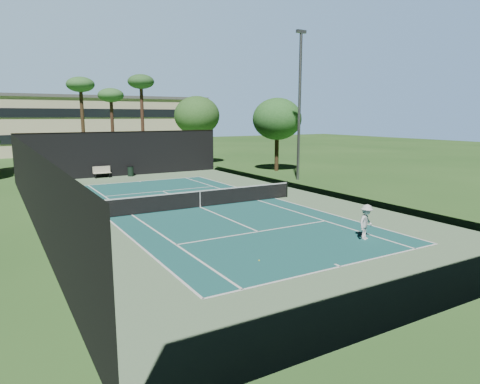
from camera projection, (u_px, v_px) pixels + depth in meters
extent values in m
plane|color=#2D5A22|center=(200.00, 207.00, 25.49)|extent=(160.00, 160.00, 0.00)
cube|color=#668B61|center=(200.00, 207.00, 25.49)|extent=(18.00, 32.00, 0.01)
cube|color=#1C5B58|center=(200.00, 207.00, 25.49)|extent=(10.97, 23.77, 0.01)
cube|color=white|center=(341.00, 266.00, 15.39)|extent=(10.97, 0.10, 0.01)
cube|color=white|center=(139.00, 181.00, 35.58)|extent=(10.97, 0.10, 0.01)
cube|color=white|center=(258.00, 232.00, 20.05)|extent=(8.23, 0.10, 0.01)
cube|color=white|center=(163.00, 191.00, 30.92)|extent=(8.23, 0.10, 0.01)
cube|color=white|center=(107.00, 218.00, 22.76)|extent=(0.10, 23.77, 0.01)
cube|color=white|center=(276.00, 198.00, 28.22)|extent=(0.10, 23.77, 0.01)
cube|color=white|center=(132.00, 215.00, 23.44)|extent=(0.10, 23.77, 0.01)
cube|color=white|center=(258.00, 200.00, 27.53)|extent=(0.10, 23.77, 0.01)
cube|color=white|center=(200.00, 207.00, 25.49)|extent=(0.10, 12.80, 0.01)
cube|color=white|center=(338.00, 265.00, 15.52)|extent=(0.10, 0.30, 0.01)
cube|color=white|center=(140.00, 182.00, 35.46)|extent=(0.10, 0.30, 0.01)
cylinder|color=black|center=(88.00, 210.00, 22.21)|extent=(0.10, 0.10, 1.10)
cylinder|color=black|center=(287.00, 189.00, 28.58)|extent=(0.10, 0.10, 1.10)
cube|color=black|center=(200.00, 199.00, 25.40)|extent=(12.80, 0.02, 0.92)
cube|color=white|center=(200.00, 191.00, 25.32)|extent=(12.80, 0.04, 0.07)
cube|color=white|center=(200.00, 199.00, 25.40)|extent=(0.05, 0.03, 0.92)
cube|color=black|center=(125.00, 154.00, 38.73)|extent=(18.00, 0.04, 4.00)
cube|color=black|center=(451.00, 242.00, 11.55)|extent=(18.00, 0.04, 4.00)
cube|color=black|center=(318.00, 165.00, 29.62)|extent=(0.04, 32.00, 4.00)
cube|color=black|center=(31.00, 187.00, 20.66)|extent=(0.04, 32.00, 4.00)
cube|color=black|center=(124.00, 132.00, 38.39)|extent=(18.00, 0.06, 0.06)
imported|color=silver|center=(366.00, 222.00, 18.73)|extent=(1.15, 0.89, 1.57)
sphere|color=yellow|center=(259.00, 260.00, 16.00)|extent=(0.06, 0.06, 0.06)
sphere|color=#EEF337|center=(150.00, 209.00, 24.93)|extent=(0.06, 0.06, 0.06)
sphere|color=#CADF32|center=(166.00, 201.00, 27.32)|extent=(0.06, 0.06, 0.06)
sphere|color=yellow|center=(83.00, 203.00, 26.66)|extent=(0.07, 0.07, 0.07)
cube|color=beige|center=(102.00, 173.00, 37.55)|extent=(1.50, 0.45, 0.05)
cube|color=beige|center=(101.00, 169.00, 37.66)|extent=(1.50, 0.06, 0.55)
cube|color=black|center=(95.00, 176.00, 37.29)|extent=(0.06, 0.40, 0.42)
cube|color=black|center=(109.00, 175.00, 37.89)|extent=(0.06, 0.40, 0.42)
cylinder|color=black|center=(131.00, 171.00, 38.61)|extent=(0.52, 0.52, 0.90)
cylinder|color=black|center=(130.00, 166.00, 38.53)|extent=(0.56, 0.56, 0.05)
cylinder|color=#47321E|center=(83.00, 127.00, 44.14)|extent=(0.36, 0.36, 8.55)
ellipsoid|color=#336D31|center=(80.00, 84.00, 43.39)|extent=(2.80, 2.80, 1.54)
cylinder|color=#462B1E|center=(113.00, 130.00, 47.66)|extent=(0.36, 0.36, 7.65)
ellipsoid|color=#346C30|center=(111.00, 95.00, 46.99)|extent=(2.80, 2.80, 1.54)
cylinder|color=#4A2D1F|center=(143.00, 124.00, 46.24)|extent=(0.36, 0.36, 9.00)
ellipsoid|color=#2E5F2B|center=(141.00, 82.00, 45.45)|extent=(2.80, 2.80, 1.54)
cylinder|color=#462F1E|center=(197.00, 148.00, 48.85)|extent=(0.40, 0.40, 3.52)
ellipsoid|color=#2F5E24|center=(197.00, 116.00, 48.21)|extent=(5.12, 5.12, 4.35)
cylinder|color=#412F1B|center=(277.00, 154.00, 42.37)|extent=(0.40, 0.40, 3.30)
ellipsoid|color=#2A6527|center=(277.00, 119.00, 41.76)|extent=(4.80, 4.80, 4.08)
cube|color=beige|center=(69.00, 126.00, 63.87)|extent=(40.00, 12.00, 8.00)
cube|color=#59595B|center=(67.00, 98.00, 63.16)|extent=(40.50, 12.50, 0.40)
cube|color=black|center=(77.00, 138.00, 59.01)|extent=(38.00, 0.15, 1.20)
cube|color=black|center=(75.00, 113.00, 58.42)|extent=(38.00, 0.15, 1.20)
cylinder|color=gray|center=(299.00, 108.00, 35.51)|extent=(0.24, 0.24, 12.00)
cube|color=gray|center=(301.00, 31.00, 34.45)|extent=(0.90, 0.25, 0.25)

